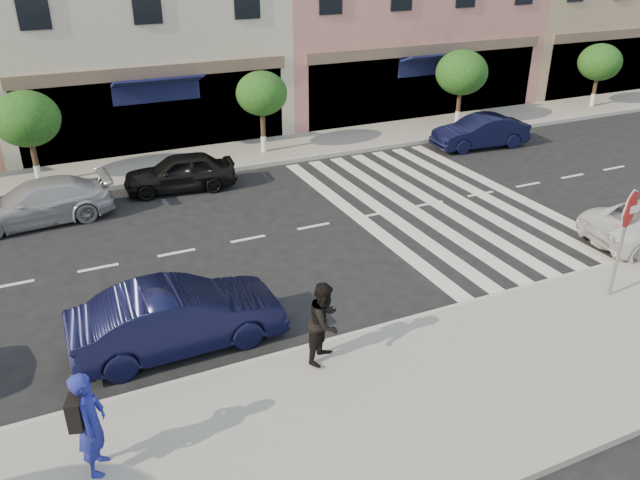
{
  "coord_description": "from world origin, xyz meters",
  "views": [
    {
      "loc": [
        -4.77,
        -10.97,
        7.54
      ],
      "look_at": [
        0.57,
        0.49,
        1.4
      ],
      "focal_mm": 35.0,
      "sensor_mm": 36.0,
      "label": 1
    }
  ],
  "objects": [
    {
      "name": "car_near_mid",
      "position": [
        -2.89,
        -0.21,
        0.7
      ],
      "size": [
        4.25,
        1.51,
        1.39
      ],
      "primitive_type": "imported",
      "rotation": [
        0.0,
        0.0,
        1.58
      ],
      "color": "black",
      "rests_on": "ground"
    },
    {
      "name": "car_far_left",
      "position": [
        -5.14,
        7.68,
        0.61
      ],
      "size": [
        4.3,
        1.96,
        1.22
      ],
      "primitive_type": "imported",
      "rotation": [
        0.0,
        0.0,
        -1.51
      ],
      "color": "#A0A0A5",
      "rests_on": "ground"
    },
    {
      "name": "car_far_mid",
      "position": [
        -0.77,
        8.52,
        0.61
      ],
      "size": [
        3.74,
        1.84,
        1.23
      ],
      "primitive_type": "imported",
      "rotation": [
        0.0,
        0.0,
        -1.68
      ],
      "color": "black",
      "rests_on": "ground"
    },
    {
      "name": "sidewalk_near",
      "position": [
        0.0,
        -3.75,
        0.07
      ],
      "size": [
        60.0,
        4.5,
        0.15
      ],
      "primitive_type": "cube",
      "color": "gray",
      "rests_on": "ground"
    },
    {
      "name": "photographer",
      "position": [
        -4.84,
        -3.06,
        1.04
      ],
      "size": [
        0.61,
        0.75,
        1.79
      ],
      "primitive_type": "imported",
      "rotation": [
        0.0,
        0.0,
        1.26
      ],
      "color": "navy",
      "rests_on": "sidewalk_near"
    },
    {
      "name": "street_tree_c",
      "position": [
        3.0,
        10.8,
        2.36
      ],
      "size": [
        1.9,
        1.9,
        3.04
      ],
      "color": "#473323",
      "rests_on": "sidewalk_far"
    },
    {
      "name": "street_tree_eb",
      "position": [
        20.0,
        10.8,
        2.22
      ],
      "size": [
        2.0,
        2.0,
        2.94
      ],
      "color": "#473323",
      "rests_on": "sidewalk_far"
    },
    {
      "name": "ground",
      "position": [
        0.0,
        0.0,
        0.0
      ],
      "size": [
        120.0,
        120.0,
        0.0
      ],
      "primitive_type": "plane",
      "color": "black",
      "rests_on": "ground"
    },
    {
      "name": "walker",
      "position": [
        -0.49,
        -2.0,
        0.98
      ],
      "size": [
        1.03,
        1.0,
        1.67
      ],
      "primitive_type": "imported",
      "rotation": [
        0.0,
        0.0,
        0.68
      ],
      "color": "black",
      "rests_on": "sidewalk_near"
    },
    {
      "name": "car_far_right",
      "position": [
        11.12,
        8.12,
        0.63
      ],
      "size": [
        3.95,
        1.7,
        1.26
      ],
      "primitive_type": "imported",
      "rotation": [
        0.0,
        0.0,
        -1.67
      ],
      "color": "black",
      "rests_on": "ground"
    },
    {
      "name": "stop_sign",
      "position": [
        6.47,
        -2.62,
        2.03
      ],
      "size": [
        0.92,
        0.11,
        2.6
      ],
      "rotation": [
        0.0,
        0.0,
        0.02
      ],
      "color": "gray",
      "rests_on": "sidewalk_near"
    },
    {
      "name": "street_tree_ea",
      "position": [
        12.0,
        10.8,
        2.39
      ],
      "size": [
        2.2,
        2.2,
        3.19
      ],
      "color": "#473323",
      "rests_on": "sidewalk_far"
    },
    {
      "name": "sidewalk_far",
      "position": [
        0.0,
        11.0,
        0.07
      ],
      "size": [
        60.0,
        3.0,
        0.15
      ],
      "primitive_type": "cube",
      "color": "gray",
      "rests_on": "ground"
    },
    {
      "name": "street_tree_wb",
      "position": [
        -5.0,
        10.8,
        2.31
      ],
      "size": [
        2.1,
        2.1,
        3.06
      ],
      "color": "#473323",
      "rests_on": "sidewalk_far"
    }
  ]
}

